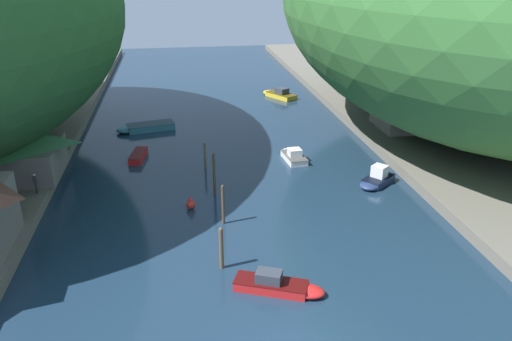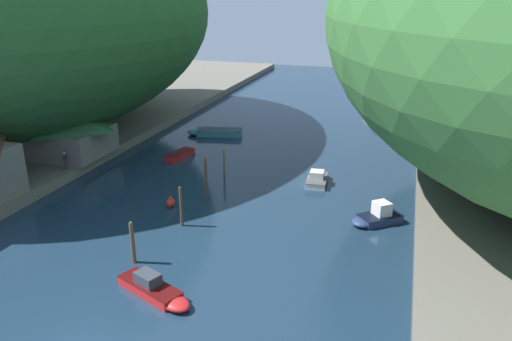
{
  "view_description": "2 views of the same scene",
  "coord_description": "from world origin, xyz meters",
  "px_view_note": "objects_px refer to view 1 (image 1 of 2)",
  "views": [
    {
      "loc": [
        -4.31,
        -17.62,
        18.15
      ],
      "look_at": [
        1.51,
        18.42,
        2.55
      ],
      "focal_mm": 35.0,
      "sensor_mm": 36.0,
      "label": 1
    },
    {
      "loc": [
        13.73,
        -15.44,
        16.81
      ],
      "look_at": [
        1.92,
        22.33,
        2.1
      ],
      "focal_mm": 35.0,
      "sensor_mm": 36.0,
      "label": 2
    }
  ],
  "objects_px": {
    "right_bank_cottage": "(401,109)",
    "boat_open_rowboat": "(280,286)",
    "boat_far_upstream": "(376,180)",
    "boat_navy_launch": "(144,127)",
    "boat_red_skiff": "(278,94)",
    "person_on_quay": "(35,182)",
    "boat_far_right_bank": "(293,155)",
    "channel_buoy_near": "(191,204)",
    "boathouse_shed": "(9,151)",
    "boat_mid_channel": "(140,154)"
  },
  "relations": [
    {
      "from": "right_bank_cottage",
      "to": "boat_open_rowboat",
      "type": "xyz_separation_m",
      "value": [
        -18.65,
        -25.55,
        -2.65
      ]
    },
    {
      "from": "boathouse_shed",
      "to": "boat_red_skiff",
      "type": "distance_m",
      "value": 38.32
    },
    {
      "from": "boat_navy_launch",
      "to": "boat_far_upstream",
      "type": "bearing_deg",
      "value": -144.35
    },
    {
      "from": "boat_mid_channel",
      "to": "channel_buoy_near",
      "type": "xyz_separation_m",
      "value": [
        4.55,
        -11.91,
        0.09
      ]
    },
    {
      "from": "boat_mid_channel",
      "to": "channel_buoy_near",
      "type": "height_order",
      "value": "channel_buoy_near"
    },
    {
      "from": "boat_mid_channel",
      "to": "boat_red_skiff",
      "type": "xyz_separation_m",
      "value": [
        18.17,
        20.47,
        0.11
      ]
    },
    {
      "from": "boat_open_rowboat",
      "to": "person_on_quay",
      "type": "bearing_deg",
      "value": -107.78
    },
    {
      "from": "right_bank_cottage",
      "to": "boat_far_upstream",
      "type": "relative_size",
      "value": 1.56
    },
    {
      "from": "boat_mid_channel",
      "to": "person_on_quay",
      "type": "height_order",
      "value": "person_on_quay"
    },
    {
      "from": "boat_navy_launch",
      "to": "boat_red_skiff",
      "type": "bearing_deg",
      "value": -68.92
    },
    {
      "from": "right_bank_cottage",
      "to": "boat_red_skiff",
      "type": "xyz_separation_m",
      "value": [
        -9.79,
        18.29,
        -2.61
      ]
    },
    {
      "from": "boat_far_upstream",
      "to": "boat_open_rowboat",
      "type": "distance_m",
      "value": 17.53
    },
    {
      "from": "boathouse_shed",
      "to": "boat_open_rowboat",
      "type": "height_order",
      "value": "boathouse_shed"
    },
    {
      "from": "right_bank_cottage",
      "to": "boat_far_upstream",
      "type": "xyz_separation_m",
      "value": [
        -7.36,
        -12.14,
        -2.56
      ]
    },
    {
      "from": "right_bank_cottage",
      "to": "channel_buoy_near",
      "type": "bearing_deg",
      "value": -148.94
    },
    {
      "from": "right_bank_cottage",
      "to": "boat_navy_launch",
      "type": "relative_size",
      "value": 0.94
    },
    {
      "from": "boat_open_rowboat",
      "to": "person_on_quay",
      "type": "xyz_separation_m",
      "value": [
        -16.75,
        14.3,
        1.49
      ]
    },
    {
      "from": "boat_far_upstream",
      "to": "boat_red_skiff",
      "type": "distance_m",
      "value": 30.53
    },
    {
      "from": "right_bank_cottage",
      "to": "boat_navy_launch",
      "type": "xyz_separation_m",
      "value": [
        -27.93,
        6.15,
        -2.69
      ]
    },
    {
      "from": "channel_buoy_near",
      "to": "person_on_quay",
      "type": "distance_m",
      "value": 12.42
    },
    {
      "from": "boat_mid_channel",
      "to": "boat_open_rowboat",
      "type": "distance_m",
      "value": 25.15
    },
    {
      "from": "boat_far_right_bank",
      "to": "boat_red_skiff",
      "type": "bearing_deg",
      "value": 76.67
    },
    {
      "from": "boat_far_right_bank",
      "to": "boat_navy_launch",
      "type": "relative_size",
      "value": 0.64
    },
    {
      "from": "boat_far_right_bank",
      "to": "boat_navy_launch",
      "type": "distance_m",
      "value": 18.62
    },
    {
      "from": "right_bank_cottage",
      "to": "boat_far_upstream",
      "type": "distance_m",
      "value": 14.43
    },
    {
      "from": "boathouse_shed",
      "to": "boat_mid_channel",
      "type": "relative_size",
      "value": 1.88
    },
    {
      "from": "boat_far_right_bank",
      "to": "channel_buoy_near",
      "type": "bearing_deg",
      "value": -144.17
    },
    {
      "from": "boat_far_upstream",
      "to": "boat_far_right_bank",
      "type": "relative_size",
      "value": 0.93
    },
    {
      "from": "person_on_quay",
      "to": "boat_red_skiff",
      "type": "bearing_deg",
      "value": -60.53
    },
    {
      "from": "person_on_quay",
      "to": "boathouse_shed",
      "type": "bearing_deg",
      "value": 15.59
    },
    {
      "from": "boat_mid_channel",
      "to": "channel_buoy_near",
      "type": "relative_size",
      "value": 4.24
    },
    {
      "from": "boat_far_right_bank",
      "to": "boat_navy_launch",
      "type": "height_order",
      "value": "boat_far_right_bank"
    },
    {
      "from": "boat_open_rowboat",
      "to": "channel_buoy_near",
      "type": "bearing_deg",
      "value": -134.75
    },
    {
      "from": "boat_far_upstream",
      "to": "boat_far_right_bank",
      "type": "distance_m",
      "value": 9.07
    },
    {
      "from": "person_on_quay",
      "to": "boat_far_upstream",
      "type": "bearing_deg",
      "value": -111.41
    },
    {
      "from": "right_bank_cottage",
      "to": "boat_far_right_bank",
      "type": "bearing_deg",
      "value": -158.57
    },
    {
      "from": "boat_far_upstream",
      "to": "boat_navy_launch",
      "type": "distance_m",
      "value": 27.53
    },
    {
      "from": "boathouse_shed",
      "to": "channel_buoy_near",
      "type": "relative_size",
      "value": 7.99
    },
    {
      "from": "boat_far_right_bank",
      "to": "boathouse_shed",
      "type": "bearing_deg",
      "value": 179.66
    },
    {
      "from": "person_on_quay",
      "to": "boat_navy_launch",
      "type": "bearing_deg",
      "value": -42.85
    },
    {
      "from": "channel_buoy_near",
      "to": "person_on_quay",
      "type": "xyz_separation_m",
      "value": [
        -12.0,
        2.85,
        1.46
      ]
    },
    {
      "from": "boathouse_shed",
      "to": "boat_red_skiff",
      "type": "xyz_separation_m",
      "value": [
        28.41,
        25.57,
        -2.7
      ]
    },
    {
      "from": "boat_open_rowboat",
      "to": "boat_red_skiff",
      "type": "distance_m",
      "value": 44.72
    },
    {
      "from": "boat_far_right_bank",
      "to": "person_on_quay",
      "type": "distance_m",
      "value": 23.14
    },
    {
      "from": "boathouse_shed",
      "to": "boat_far_right_bank",
      "type": "bearing_deg",
      "value": 4.86
    },
    {
      "from": "right_bank_cottage",
      "to": "boat_open_rowboat",
      "type": "distance_m",
      "value": 31.75
    },
    {
      "from": "boat_open_rowboat",
      "to": "channel_buoy_near",
      "type": "xyz_separation_m",
      "value": [
        -4.76,
        11.45,
        0.02
      ]
    },
    {
      "from": "boat_navy_launch",
      "to": "boat_open_rowboat",
      "type": "bearing_deg",
      "value": -176.4
    },
    {
      "from": "boat_mid_channel",
      "to": "person_on_quay",
      "type": "bearing_deg",
      "value": -119.88
    },
    {
      "from": "right_bank_cottage",
      "to": "boat_mid_channel",
      "type": "bearing_deg",
      "value": -175.53
    }
  ]
}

